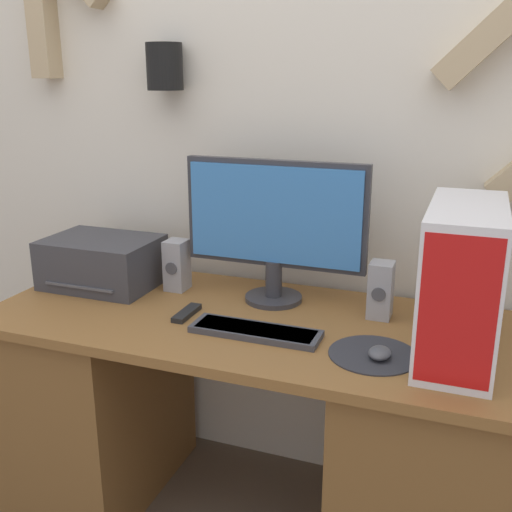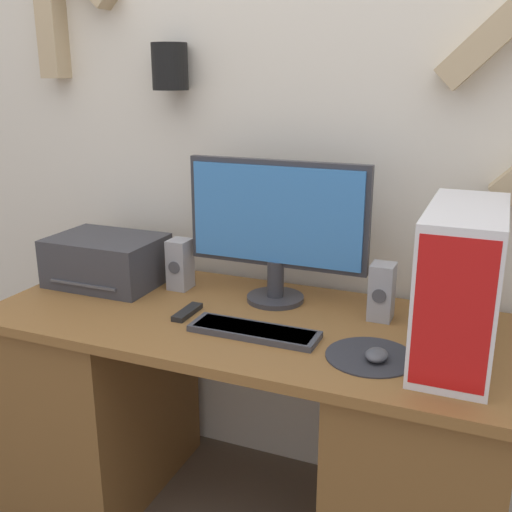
{
  "view_description": "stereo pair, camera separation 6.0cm",
  "coord_description": "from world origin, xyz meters",
  "px_view_note": "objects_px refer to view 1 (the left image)",
  "views": [
    {
      "loc": [
        0.62,
        -1.21,
        1.43
      ],
      "look_at": [
        0.04,
        0.34,
        0.93
      ],
      "focal_mm": 42.0,
      "sensor_mm": 36.0,
      "label": 1
    },
    {
      "loc": [
        0.67,
        -1.19,
        1.43
      ],
      "look_at": [
        0.04,
        0.34,
        0.93
      ],
      "focal_mm": 42.0,
      "sensor_mm": 36.0,
      "label": 2
    }
  ],
  "objects_px": {
    "speaker_left": "(177,265)",
    "computer_tower": "(461,282)",
    "speaker_right": "(381,290)",
    "mouse": "(380,353)",
    "monitor": "(275,222)",
    "printer": "(102,262)",
    "remote_control": "(187,313)",
    "keyboard": "(256,331)"
  },
  "relations": [
    {
      "from": "monitor",
      "to": "remote_control",
      "type": "xyz_separation_m",
      "value": [
        -0.21,
        -0.22,
        -0.25
      ]
    },
    {
      "from": "speaker_right",
      "to": "keyboard",
      "type": "bearing_deg",
      "value": -140.64
    },
    {
      "from": "mouse",
      "to": "printer",
      "type": "height_order",
      "value": "printer"
    },
    {
      "from": "computer_tower",
      "to": "printer",
      "type": "bearing_deg",
      "value": 173.73
    },
    {
      "from": "mouse",
      "to": "speaker_left",
      "type": "xyz_separation_m",
      "value": [
        -0.73,
        0.29,
        0.07
      ]
    },
    {
      "from": "monitor",
      "to": "mouse",
      "type": "distance_m",
      "value": 0.55
    },
    {
      "from": "mouse",
      "to": "speaker_right",
      "type": "relative_size",
      "value": 0.43
    },
    {
      "from": "keyboard",
      "to": "remote_control",
      "type": "distance_m",
      "value": 0.25
    },
    {
      "from": "monitor",
      "to": "remote_control",
      "type": "height_order",
      "value": "monitor"
    },
    {
      "from": "keyboard",
      "to": "computer_tower",
      "type": "relative_size",
      "value": 0.81
    },
    {
      "from": "mouse",
      "to": "computer_tower",
      "type": "distance_m",
      "value": 0.27
    },
    {
      "from": "printer",
      "to": "speaker_right",
      "type": "bearing_deg",
      "value": 2.81
    },
    {
      "from": "keyboard",
      "to": "mouse",
      "type": "xyz_separation_m",
      "value": [
        0.35,
        -0.03,
        0.01
      ]
    },
    {
      "from": "mouse",
      "to": "remote_control",
      "type": "xyz_separation_m",
      "value": [
        -0.59,
        0.09,
        -0.01
      ]
    },
    {
      "from": "computer_tower",
      "to": "speaker_left",
      "type": "bearing_deg",
      "value": 168.78
    },
    {
      "from": "monitor",
      "to": "keyboard",
      "type": "relative_size",
      "value": 1.58
    },
    {
      "from": "monitor",
      "to": "speaker_left",
      "type": "height_order",
      "value": "monitor"
    },
    {
      "from": "mouse",
      "to": "speaker_left",
      "type": "bearing_deg",
      "value": 158.38
    },
    {
      "from": "computer_tower",
      "to": "remote_control",
      "type": "distance_m",
      "value": 0.79
    },
    {
      "from": "speaker_right",
      "to": "remote_control",
      "type": "distance_m",
      "value": 0.59
    },
    {
      "from": "speaker_right",
      "to": "remote_control",
      "type": "bearing_deg",
      "value": -160.47
    },
    {
      "from": "speaker_right",
      "to": "mouse",
      "type": "bearing_deg",
      "value": -80.65
    },
    {
      "from": "speaker_left",
      "to": "computer_tower",
      "type": "bearing_deg",
      "value": -11.22
    },
    {
      "from": "computer_tower",
      "to": "keyboard",
      "type": "bearing_deg",
      "value": -171.9
    },
    {
      "from": "monitor",
      "to": "mouse",
      "type": "bearing_deg",
      "value": -38.11
    },
    {
      "from": "monitor",
      "to": "printer",
      "type": "height_order",
      "value": "monitor"
    },
    {
      "from": "computer_tower",
      "to": "speaker_right",
      "type": "bearing_deg",
      "value": 142.13
    },
    {
      "from": "mouse",
      "to": "speaker_left",
      "type": "height_order",
      "value": "speaker_left"
    },
    {
      "from": "keyboard",
      "to": "speaker_right",
      "type": "distance_m",
      "value": 0.4
    },
    {
      "from": "computer_tower",
      "to": "remote_control",
      "type": "xyz_separation_m",
      "value": [
        -0.77,
        -0.02,
        -0.19
      ]
    },
    {
      "from": "speaker_right",
      "to": "monitor",
      "type": "bearing_deg",
      "value": 176.38
    },
    {
      "from": "monitor",
      "to": "speaker_right",
      "type": "distance_m",
      "value": 0.38
    },
    {
      "from": "monitor",
      "to": "speaker_right",
      "type": "bearing_deg",
      "value": -3.62
    },
    {
      "from": "printer",
      "to": "remote_control",
      "type": "bearing_deg",
      "value": -20.52
    },
    {
      "from": "speaker_right",
      "to": "remote_control",
      "type": "xyz_separation_m",
      "value": [
        -0.55,
        -0.19,
        -0.08
      ]
    },
    {
      "from": "speaker_left",
      "to": "keyboard",
      "type": "bearing_deg",
      "value": -34.04
    },
    {
      "from": "speaker_left",
      "to": "speaker_right",
      "type": "relative_size",
      "value": 1.0
    },
    {
      "from": "speaker_right",
      "to": "remote_control",
      "type": "relative_size",
      "value": 1.27
    },
    {
      "from": "speaker_left",
      "to": "speaker_right",
      "type": "bearing_deg",
      "value": -0.45
    },
    {
      "from": "printer",
      "to": "speaker_right",
      "type": "relative_size",
      "value": 2.17
    },
    {
      "from": "keyboard",
      "to": "mouse",
      "type": "distance_m",
      "value": 0.35
    },
    {
      "from": "printer",
      "to": "speaker_left",
      "type": "height_order",
      "value": "speaker_left"
    }
  ]
}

